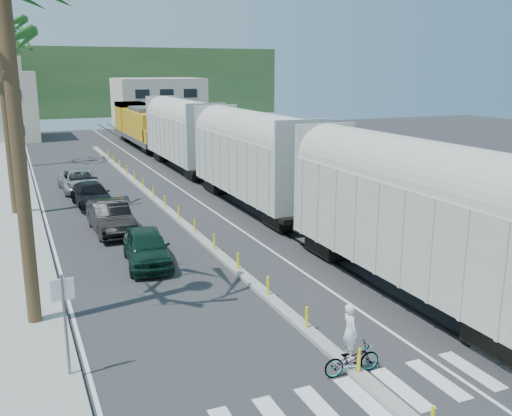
{
  "coord_description": "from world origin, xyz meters",
  "views": [
    {
      "loc": [
        -8.17,
        -12.87,
        8.22
      ],
      "look_at": [
        1.91,
        10.57,
        2.0
      ],
      "focal_mm": 40.0,
      "sensor_mm": 36.0,
      "label": 1
    }
  ],
  "objects_px": {
    "car_lead": "(147,247)",
    "street_sign": "(64,312)",
    "cyclist": "(351,352)",
    "car_second": "(111,217)"
  },
  "relations": [
    {
      "from": "street_sign",
      "to": "cyclist",
      "type": "xyz_separation_m",
      "value": [
        7.18,
        -2.8,
        -1.3
      ]
    },
    {
      "from": "street_sign",
      "to": "car_lead",
      "type": "height_order",
      "value": "street_sign"
    },
    {
      "from": "car_second",
      "to": "cyclist",
      "type": "height_order",
      "value": "cyclist"
    },
    {
      "from": "cyclist",
      "to": "car_lead",
      "type": "bearing_deg",
      "value": 17.72
    },
    {
      "from": "street_sign",
      "to": "car_lead",
      "type": "relative_size",
      "value": 0.64
    },
    {
      "from": "car_lead",
      "to": "cyclist",
      "type": "distance_m",
      "value": 11.72
    },
    {
      "from": "car_lead",
      "to": "street_sign",
      "type": "bearing_deg",
      "value": -109.73
    },
    {
      "from": "car_second",
      "to": "car_lead",
      "type": "bearing_deg",
      "value": -85.59
    },
    {
      "from": "street_sign",
      "to": "car_second",
      "type": "xyz_separation_m",
      "value": [
        3.46,
        14.17,
        -1.14
      ]
    },
    {
      "from": "car_second",
      "to": "cyclist",
      "type": "distance_m",
      "value": 17.37
    }
  ]
}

